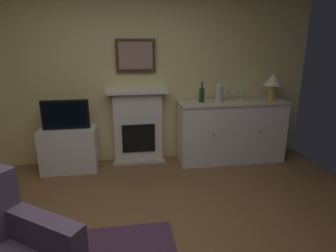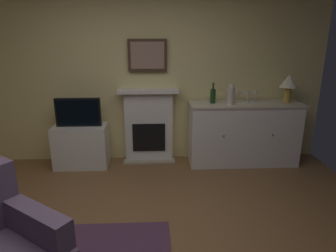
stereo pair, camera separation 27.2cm
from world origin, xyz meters
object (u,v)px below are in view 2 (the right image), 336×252
Objects in this scene: wine_glass_right at (256,94)px; vase_decorative at (231,94)px; wine_bottle at (213,96)px; wine_glass_center at (248,94)px; sideboard_cabinet at (243,133)px; tv_set at (78,112)px; framed_picture at (148,55)px; table_lamp at (289,83)px; fireplace_unit at (149,126)px; tv_cabinet at (82,146)px; wine_glass_left at (240,94)px.

vase_decorative is (-0.38, -0.07, 0.02)m from wine_glass_right.
wine_glass_center is at bearing 0.41° from wine_bottle.
sideboard_cabinet is 5.50× the size of wine_bottle.
vase_decorative reaches higher than wine_glass_center.
framed_picture is at bearing 13.31° from tv_set.
tv_set is at bearing 178.87° from vase_decorative.
framed_picture reaches higher than wine_glass_right.
table_lamp is 2.98m from tv_set.
framed_picture is at bearing 171.81° from wine_glass_center.
vase_decorative is (0.23, -0.07, 0.03)m from wine_bottle.
wine_glass_right is at bearing -5.77° from fireplace_unit.
wine_bottle is at bearing 0.01° from tv_cabinet.
sideboard_cabinet is at bearing 0.20° from tv_set.
tv_cabinet is (-2.28, -0.00, -0.73)m from wine_glass_left.
vase_decorative is at bearing -176.55° from table_lamp.
wine_glass_left is (0.39, 0.00, 0.01)m from wine_bottle.
wine_bottle is at bearing 164.47° from vase_decorative.
vase_decorative is (1.15, -0.27, -0.51)m from framed_picture.
sideboard_cabinet is 0.60m from wine_glass_right.
fireplace_unit is 2.75× the size of table_lamp.
wine_glass_right is at bearing -7.45° from framed_picture.
wine_glass_right is (1.52, -0.15, 0.49)m from fireplace_unit.
wine_glass_center is 0.59× the size of vase_decorative.
fireplace_unit is 1.47× the size of tv_cabinet.
framed_picture is 1.26m from tv_set.
framed_picture reaches higher than vase_decorative.
vase_decorative is (-0.16, -0.07, 0.02)m from wine_glass_left.
fireplace_unit is at bearing 174.23° from wine_glass_right.
wine_bottle is 1.90m from tv_set.
wine_glass_left is (-0.08, 0.02, 0.58)m from sideboard_cabinet.
framed_picture is 0.34× the size of sideboard_cabinet.
wine_glass_center is at bearing 14.49° from vase_decorative.
table_lamp is at bearing 0.00° from sideboard_cabinet.
framed_picture is 1.52m from wine_glass_center.
wine_glass_center is 2.50m from tv_cabinet.
vase_decorative is (1.15, -0.23, 0.51)m from fireplace_unit.
vase_decorative reaches higher than sideboard_cabinet.
table_lamp is 0.84m from vase_decorative.
wine_glass_center is (0.50, 0.00, 0.01)m from wine_bottle.
wine_glass_right is 0.38m from vase_decorative.
wine_glass_left is at bearing -179.51° from wine_glass_center.
wine_glass_right is at bearing 0.72° from tv_set.
sideboard_cabinet is at bearing -170.74° from wine_glass_right.
wine_glass_right is 0.59× the size of vase_decorative.
wine_glass_center reaches higher than sideboard_cabinet.
framed_picture is 1.63m from wine_glass_right.
wine_glass_center is (-0.56, 0.02, -0.16)m from table_lamp.
fireplace_unit is at bearing 9.45° from tv_cabinet.
vase_decorative is at bearing -156.54° from wine_glass_left.
vase_decorative is at bearing -11.20° from fireplace_unit.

